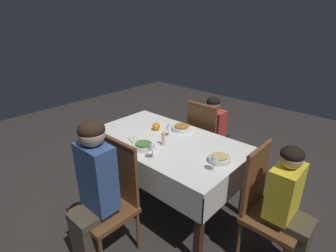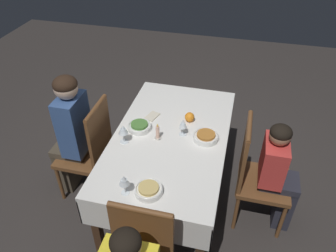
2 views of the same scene
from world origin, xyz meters
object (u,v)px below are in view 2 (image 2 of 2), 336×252
(dining_table, at_px, (170,144))
(bowl_west, at_px, (148,190))
(orange_fruit, at_px, (190,117))
(person_child_red, at_px, (278,173))
(bowl_south, at_px, (206,136))
(napkin_red_folded, at_px, (152,116))
(chair_north, at_px, (90,148))
(person_adult_denim, at_px, (70,131))
(chair_south, at_px, (255,172))
(wine_glass_south, at_px, (183,124))
(candle_centerpiece, at_px, (158,133))
(bowl_north, at_px, (139,126))
(wine_glass_north, at_px, (123,130))
(wine_glass_west, at_px, (124,181))

(dining_table, xyz_separation_m, bowl_west, (-0.62, 0.00, 0.12))
(dining_table, distance_m, orange_fruit, 0.29)
(person_child_red, xyz_separation_m, bowl_south, (0.03, 0.60, 0.23))
(bowl_west, distance_m, napkin_red_folded, 0.86)
(chair_north, relative_size, orange_fruit, 12.01)
(chair_north, bearing_deg, person_adult_denim, -90.00)
(chair_south, xyz_separation_m, orange_fruit, (0.24, 0.60, 0.28))
(wine_glass_south, bearing_deg, bowl_south, -94.36)
(person_adult_denim, xyz_separation_m, bowl_west, (-0.56, -0.87, 0.10))
(candle_centerpiece, bearing_deg, person_child_red, -87.03)
(person_adult_denim, bearing_deg, dining_table, 94.00)
(orange_fruit, bearing_deg, bowl_north, 118.70)
(wine_glass_south, distance_m, candle_centerpiece, 0.21)
(bowl_north, bearing_deg, wine_glass_north, 160.36)
(wine_glass_north, bearing_deg, napkin_red_folded, -17.84)
(wine_glass_south, bearing_deg, napkin_red_folded, 60.49)
(person_adult_denim, height_order, napkin_red_folded, person_adult_denim)
(wine_glass_west, distance_m, bowl_south, 0.81)
(bowl_west, height_order, wine_glass_south, wine_glass_south)
(chair_south, relative_size, candle_centerpiece, 6.86)
(chair_north, relative_size, bowl_north, 5.08)
(dining_table, relative_size, wine_glass_north, 9.56)
(candle_centerpiece, bearing_deg, wine_glass_north, 112.76)
(chair_north, xyz_separation_m, wine_glass_south, (0.10, -0.81, 0.34))
(wine_glass_west, relative_size, bowl_south, 0.78)
(chair_south, height_order, wine_glass_north, chair_south)
(chair_south, distance_m, candle_centerpiece, 0.86)
(bowl_west, distance_m, bowl_south, 0.70)
(dining_table, height_order, napkin_red_folded, napkin_red_folded)
(bowl_south, height_order, orange_fruit, orange_fruit)
(dining_table, distance_m, wine_glass_west, 0.71)
(chair_north, xyz_separation_m, chair_south, (0.05, -1.43, 0.00))
(dining_table, xyz_separation_m, wine_glass_north, (-0.16, 0.34, 0.21))
(dining_table, relative_size, person_child_red, 1.53)
(bowl_north, bearing_deg, chair_south, -91.93)
(person_adult_denim, relative_size, napkin_red_folded, 8.05)
(chair_north, distance_m, wine_glass_west, 0.89)
(bowl_north, height_order, candle_centerpiece, candle_centerpiece)
(orange_fruit, bearing_deg, napkin_red_folded, 93.45)
(chair_south, xyz_separation_m, person_adult_denim, (-0.05, 1.59, 0.17))
(person_child_red, bearing_deg, wine_glass_north, 97.18)
(wine_glass_west, distance_m, wine_glass_south, 0.74)
(chair_south, bearing_deg, bowl_west, 130.48)
(orange_fruit, bearing_deg, wine_glass_north, 131.47)
(chair_south, bearing_deg, dining_table, 89.34)
(napkin_red_folded, bearing_deg, chair_south, -103.45)
(chair_south, bearing_deg, wine_glass_west, 126.92)
(candle_centerpiece, distance_m, orange_fruit, 0.36)
(person_child_red, xyz_separation_m, bowl_west, (-0.61, 0.89, 0.23))
(chair_north, distance_m, bowl_south, 1.04)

